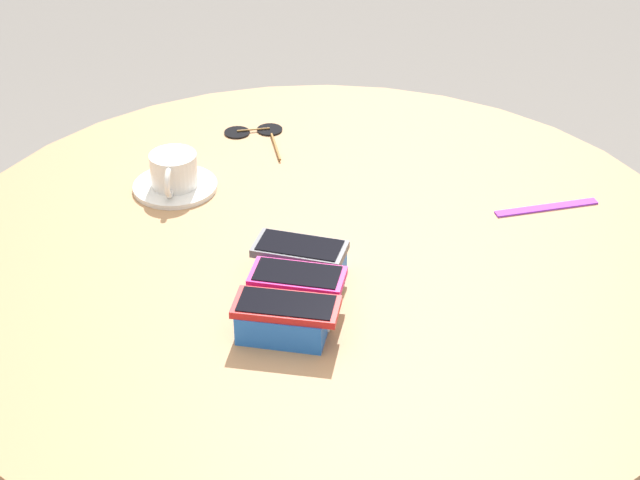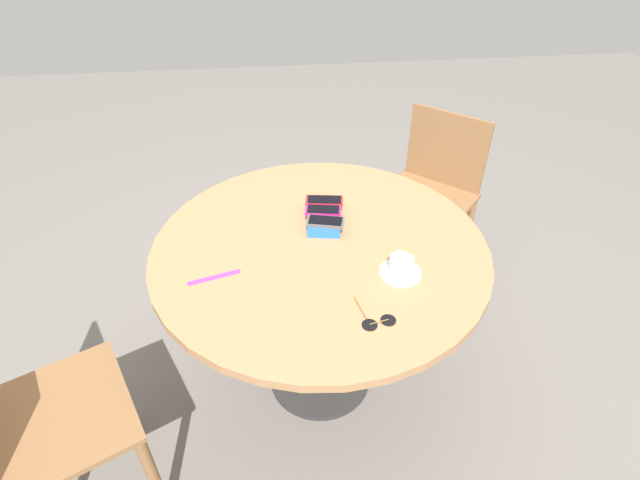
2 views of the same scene
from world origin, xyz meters
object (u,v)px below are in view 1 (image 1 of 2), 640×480
object	(u,v)px
phone_gray	(300,249)
phone_magenta	(297,277)
phone_red	(286,307)
saucer	(175,186)
coffee_cup	(173,170)
lanyard_strap	(547,208)
sunglasses	(256,133)
phone_box	(294,293)
round_table	(320,304)

from	to	relation	value
phone_gray	phone_magenta	bearing A→B (deg)	179.44
phone_red	saucer	xyz separation A→B (m)	(0.37, 0.20, -0.04)
coffee_cup	phone_red	bearing A→B (deg)	-152.07
saucer	lanyard_strap	world-z (taller)	saucer
phone_red	phone_gray	distance (m)	0.13
phone_red	sunglasses	size ratio (longest dim) A/B	1.04
phone_magenta	coffee_cup	size ratio (longest dim) A/B	1.30
saucer	phone_box	bearing A→B (deg)	-146.57
round_table	phone_box	bearing A→B (deg)	166.19
round_table	phone_magenta	world-z (taller)	phone_magenta
saucer	lanyard_strap	xyz separation A→B (m)	(-0.05, -0.58, -0.00)
phone_magenta	saucer	size ratio (longest dim) A/B	1.00
lanyard_strap	sunglasses	distance (m)	0.53
phone_gray	round_table	bearing A→B (deg)	-22.12
round_table	phone_box	world-z (taller)	phone_box
phone_gray	saucer	size ratio (longest dim) A/B	1.03
round_table	lanyard_strap	size ratio (longest dim) A/B	6.85
phone_red	lanyard_strap	world-z (taller)	phone_red
saucer	sunglasses	distance (m)	0.22
round_table	sunglasses	bearing A→B (deg)	18.15
saucer	phone_gray	bearing A→B (deg)	-139.06
phone_magenta	phone_box	bearing A→B (deg)	73.48
phone_red	phone_gray	bearing A→B (deg)	-5.24
phone_box	round_table	bearing A→B (deg)	-13.81
phone_red	saucer	world-z (taller)	phone_red
coffee_cup	round_table	bearing A→B (deg)	-126.34
round_table	phone_magenta	size ratio (longest dim) A/B	8.53
round_table	phone_box	distance (m)	0.18
phone_magenta	lanyard_strap	size ratio (longest dim) A/B	0.80
phone_gray	sunglasses	world-z (taller)	phone_gray
phone_box	phone_red	world-z (taller)	phone_red
sunglasses	lanyard_strap	bearing A→B (deg)	-117.08
round_table	sunglasses	size ratio (longest dim) A/B	8.34
phone_red	coffee_cup	size ratio (longest dim) A/B	1.39
phone_gray	coffee_cup	distance (m)	0.32
phone_magenta	saucer	bearing A→B (deg)	33.97
round_table	saucer	bearing A→B (deg)	53.22
lanyard_strap	sunglasses	world-z (taller)	sunglasses
phone_gray	lanyard_strap	xyz separation A→B (m)	(0.19, -0.37, -0.05)
phone_box	sunglasses	xyz separation A→B (m)	(0.50, 0.09, -0.02)
saucer	coffee_cup	xyz separation A→B (m)	(-0.00, 0.00, 0.03)
phone_red	coffee_cup	distance (m)	0.42
phone_red	coffee_cup	bearing A→B (deg)	27.93
round_table	coffee_cup	distance (m)	0.32
saucer	phone_magenta	bearing A→B (deg)	-146.03
phone_magenta	saucer	distance (m)	0.37
phone_box	phone_magenta	distance (m)	0.03
lanyard_strap	round_table	bearing A→B (deg)	110.25
phone_red	phone_gray	xyz separation A→B (m)	(0.13, -0.01, 0.00)
saucer	lanyard_strap	bearing A→B (deg)	-94.64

